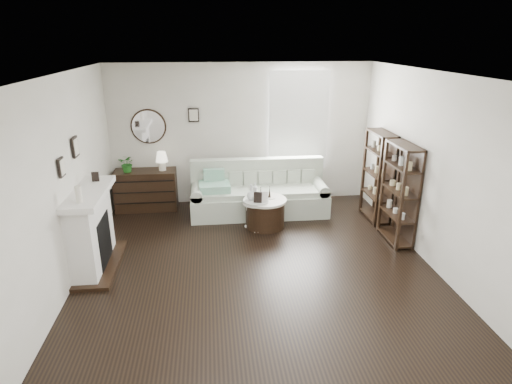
{
  "coord_description": "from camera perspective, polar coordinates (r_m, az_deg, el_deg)",
  "views": [
    {
      "loc": [
        -0.62,
        -5.39,
        3.12
      ],
      "look_at": [
        0.07,
        0.8,
        0.86
      ],
      "focal_mm": 30.0,
      "sensor_mm": 36.0,
      "label": 1
    }
  ],
  "objects": [
    {
      "name": "room",
      "position": [
        8.35,
        3.15,
        9.36
      ],
      "size": [
        5.5,
        5.5,
        5.5
      ],
      "color": "black",
      "rests_on": "ground"
    },
    {
      "name": "fireplace",
      "position": [
        6.48,
        -21.02,
        -5.0
      ],
      "size": [
        0.5,
        1.4,
        1.84
      ],
      "color": "white",
      "rests_on": "ground"
    },
    {
      "name": "shelf_unit_far",
      "position": [
        7.89,
        15.94,
        2.03
      ],
      "size": [
        0.3,
        0.8,
        1.6
      ],
      "color": "black",
      "rests_on": "ground"
    },
    {
      "name": "shelf_unit_near",
      "position": [
        7.11,
        18.57,
        -0.2
      ],
      "size": [
        0.3,
        0.8,
        1.6
      ],
      "color": "black",
      "rests_on": "ground"
    },
    {
      "name": "sofa",
      "position": [
        8.03,
        0.35,
        -0.49
      ],
      "size": [
        2.51,
        0.87,
        0.98
      ],
      "color": "#A8B3A0",
      "rests_on": "ground"
    },
    {
      "name": "quilt",
      "position": [
        7.78,
        -5.57,
        0.68
      ],
      "size": [
        0.58,
        0.48,
        0.14
      ],
      "primitive_type": "cube",
      "rotation": [
        0.0,
        0.0,
        0.06
      ],
      "color": "#27916A",
      "rests_on": "sofa"
    },
    {
      "name": "suitcase",
      "position": [
        8.01,
        7.41,
        -1.84
      ],
      "size": [
        0.54,
        0.19,
        0.35
      ],
      "primitive_type": "cube",
      "rotation": [
        0.0,
        0.0,
        -0.02
      ],
      "color": "brown",
      "rests_on": "ground"
    },
    {
      "name": "dresser",
      "position": [
        8.42,
        -14.42,
        0.27
      ],
      "size": [
        1.15,
        0.49,
        0.77
      ],
      "color": "black",
      "rests_on": "ground"
    },
    {
      "name": "table_lamp",
      "position": [
        8.21,
        -12.44,
        4.05
      ],
      "size": [
        0.29,
        0.29,
        0.36
      ],
      "primitive_type": null,
      "rotation": [
        0.0,
        0.0,
        -0.35
      ],
      "color": "beige",
      "rests_on": "dresser"
    },
    {
      "name": "potted_plant",
      "position": [
        8.26,
        -16.76,
        3.67
      ],
      "size": [
        0.35,
        0.32,
        0.33
      ],
      "primitive_type": "imported",
      "rotation": [
        0.0,
        0.0,
        -0.23
      ],
      "color": "#1F631C",
      "rests_on": "dresser"
    },
    {
      "name": "drum_table",
      "position": [
        7.43,
        1.21,
        -2.76
      ],
      "size": [
        0.74,
        0.74,
        0.51
      ],
      "rotation": [
        0.0,
        0.0,
        -0.29
      ],
      "color": "black",
      "rests_on": "ground"
    },
    {
      "name": "pedestal_table",
      "position": [
        7.23,
        -0.02,
        -1.42
      ],
      "size": [
        0.45,
        0.45,
        0.54
      ],
      "rotation": [
        0.0,
        0.0,
        0.16
      ],
      "color": "silver",
      "rests_on": "ground"
    },
    {
      "name": "eiffel_drum",
      "position": [
        7.36,
        1.81,
        -0.08
      ],
      "size": [
        0.11,
        0.11,
        0.19
      ],
      "primitive_type": null,
      "rotation": [
        0.0,
        0.0,
        -0.03
      ],
      "color": "black",
      "rests_on": "drum_table"
    },
    {
      "name": "bottle_drum",
      "position": [
        7.18,
        -0.14,
        -0.02
      ],
      "size": [
        0.08,
        0.08,
        0.32
      ],
      "primitive_type": "cylinder",
      "color": "silver",
      "rests_on": "drum_table"
    },
    {
      "name": "card_frame_drum",
      "position": [
        7.12,
        1.02,
        -0.74
      ],
      "size": [
        0.15,
        0.06,
        0.2
      ],
      "primitive_type": "cube",
      "rotation": [
        -0.21,
        0.0,
        -0.01
      ],
      "color": "silver",
      "rests_on": "drum_table"
    },
    {
      "name": "eiffel_ped",
      "position": [
        7.21,
        0.64,
        -0.23
      ],
      "size": [
        0.12,
        0.12,
        0.2
      ],
      "primitive_type": null,
      "rotation": [
        0.0,
        0.0,
        -0.08
      ],
      "color": "black",
      "rests_on": "pedestal_table"
    },
    {
      "name": "flask_ped",
      "position": [
        7.17,
        -0.65,
        -0.0
      ],
      "size": [
        0.15,
        0.15,
        0.28
      ],
      "primitive_type": null,
      "color": "silver",
      "rests_on": "pedestal_table"
    },
    {
      "name": "card_frame_ped",
      "position": [
        7.07,
        0.24,
        -0.72
      ],
      "size": [
        0.14,
        0.08,
        0.18
      ],
      "primitive_type": "cube",
      "rotation": [
        -0.21,
        0.0,
        -0.21
      ],
      "color": "black",
      "rests_on": "pedestal_table"
    }
  ]
}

